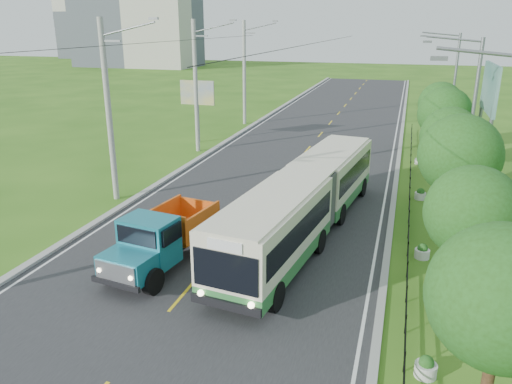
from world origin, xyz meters
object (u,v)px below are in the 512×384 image
at_px(planter_far, 419,160).
at_px(billboard_left, 197,97).
at_px(tree_front, 503,302).
at_px(tree_fourth, 450,139).
at_px(billboard_right, 489,95).
at_px(bus, 306,198).
at_px(dump_truck, 161,236).
at_px(pole_mid, 196,86).
at_px(planter_front, 426,368).
at_px(tree_back, 441,106).
at_px(tree_second, 473,217).
at_px(tree_third, 460,159).
at_px(streetlight_mid, 469,117).
at_px(planter_near, 422,252).
at_px(streetlight_far, 452,87).
at_px(pole_far, 245,73).
at_px(tree_fifth, 445,116).
at_px(planter_mid, 420,194).
at_px(pole_near, 109,111).

relative_size(planter_far, billboard_left, 0.13).
relative_size(tree_front, tree_fourth, 1.04).
distance_m(tree_front, billboard_right, 24.04).
bearing_deg(bus, dump_truck, -128.53).
distance_m(pole_mid, planter_front, 28.92).
bearing_deg(tree_front, tree_back, 90.00).
distance_m(tree_second, tree_third, 6.02).
bearing_deg(streetlight_mid, bus, -136.25).
bearing_deg(billboard_right, billboard_left, 169.60).
xyz_separation_m(tree_fourth, planter_near, (-1.26, -8.14, -3.30)).
distance_m(tree_back, streetlight_far, 2.37).
relative_size(planter_near, billboard_left, 0.13).
bearing_deg(tree_front, planter_front, 124.05).
bearing_deg(tree_fourth, tree_back, 90.00).
bearing_deg(tree_back, planter_front, -92.56).
distance_m(pole_far, planter_far, 20.70).
distance_m(tree_third, streetlight_far, 19.90).
bearing_deg(dump_truck, planter_front, -12.80).
relative_size(streetlight_mid, billboard_right, 1.24).
bearing_deg(dump_truck, tree_third, 36.14).
distance_m(tree_second, streetlight_far, 25.91).
bearing_deg(tree_front, planter_far, 92.78).
distance_m(tree_fourth, streetlight_mid, 1.54).
relative_size(streetlight_mid, bus, 0.55).
relative_size(tree_front, tree_second, 1.06).
bearing_deg(tree_fourth, streetlight_far, 86.75).
height_order(planter_near, bus, bus).
height_order(streetlight_far, dump_truck, streetlight_far).
distance_m(tree_front, billboard_left, 33.92).
xyz_separation_m(planter_far, bus, (-5.37, -15.09, 1.61)).
xyz_separation_m(tree_fifth, planter_far, (-1.26, 1.86, -3.57)).
relative_size(tree_third, planter_mid, 8.96).
bearing_deg(planter_front, tree_fifth, 86.75).
height_order(pole_mid, pole_far, same).
bearing_deg(streetlight_far, pole_mid, -159.68).
distance_m(pole_near, tree_fourth, 18.89).
xyz_separation_m(planter_near, bus, (-5.37, 0.91, 1.61)).
distance_m(pole_near, pole_far, 24.00).
distance_m(pole_mid, tree_fifth, 18.18).
relative_size(tree_third, bus, 0.36).
bearing_deg(planter_mid, planter_near, -90.00).
bearing_deg(streetlight_mid, pole_far, 134.86).
height_order(pole_far, planter_mid, pole_far).
distance_m(billboard_right, bus, 16.30).
bearing_deg(tree_back, planter_mid, -95.91).
bearing_deg(tree_back, billboard_right, -68.30).
height_order(pole_far, tree_fourth, pole_far).
bearing_deg(pole_near, tree_fifth, 31.59).
xyz_separation_m(pole_near, tree_front, (18.12, -12.86, -1.37)).
bearing_deg(billboard_left, streetlight_mid, -26.40).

